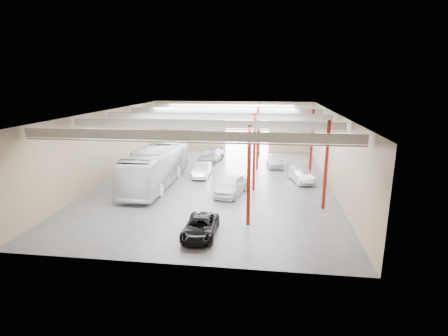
% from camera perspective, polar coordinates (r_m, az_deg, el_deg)
% --- Properties ---
extents(depot_shell, '(22.12, 32.12, 7.06)m').
position_cam_1_polar(depot_shell, '(34.11, -0.99, 5.89)').
color(depot_shell, '#49494E').
rests_on(depot_shell, ground).
extents(coach_bus, '(3.30, 13.52, 3.76)m').
position_cam_1_polar(coach_bus, '(34.36, -10.97, 0.42)').
color(coach_bus, silver).
rests_on(coach_bus, ground).
extents(black_sedan, '(2.11, 4.48, 1.24)m').
position_cam_1_polar(black_sedan, '(23.07, -3.89, -9.57)').
color(black_sedan, black).
rests_on(black_sedan, ground).
extents(car_row_a, '(3.06, 5.24, 1.68)m').
position_cam_1_polar(car_row_a, '(31.00, 1.20, -2.81)').
color(car_row_a, white).
rests_on(car_row_a, ground).
extents(car_row_b, '(1.66, 4.46, 1.46)m').
position_cam_1_polar(car_row_b, '(36.81, -3.66, -0.27)').
color(car_row_b, silver).
rests_on(car_row_b, ground).
extents(car_row_c, '(3.05, 5.64, 1.55)m').
position_cam_1_polar(car_row_c, '(43.47, -2.11, 2.06)').
color(car_row_c, gray).
rests_on(car_row_c, ground).
extents(car_right_near, '(2.63, 4.71, 1.47)m').
position_cam_1_polar(car_right_near, '(35.62, 12.36, -1.06)').
color(car_right_near, '#BDBCC1').
rests_on(car_right_near, ground).
extents(car_right_far, '(2.22, 4.44, 1.45)m').
position_cam_1_polar(car_right_far, '(41.25, 8.29, 1.19)').
color(car_right_far, silver).
rests_on(car_right_far, ground).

